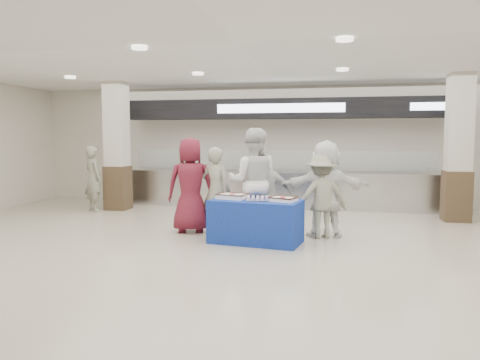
% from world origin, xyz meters
% --- Properties ---
extents(ground, '(14.00, 14.00, 0.00)m').
position_xyz_m(ground, '(0.00, 0.00, 0.00)').
color(ground, '#BEB6A2').
rests_on(ground, ground).
extents(serving_line, '(8.70, 0.85, 2.80)m').
position_xyz_m(serving_line, '(0.00, 5.40, 1.16)').
color(serving_line, '#B9BBC0').
rests_on(serving_line, ground).
extents(column_left, '(0.55, 0.55, 3.20)m').
position_xyz_m(column_left, '(-4.00, 4.20, 1.53)').
color(column_left, '#392A1A').
rests_on(column_left, ground).
extents(column_right, '(0.55, 0.55, 3.20)m').
position_xyz_m(column_right, '(4.00, 4.20, 1.53)').
color(column_right, '#392A1A').
rests_on(column_right, ground).
extents(display_table, '(1.65, 1.01, 0.75)m').
position_xyz_m(display_table, '(0.06, 1.22, 0.38)').
color(display_table, '#163499').
rests_on(display_table, ground).
extents(sheet_cake_left, '(0.58, 0.50, 0.10)m').
position_xyz_m(sheet_cake_left, '(-0.37, 1.33, 0.80)').
color(sheet_cake_left, white).
rests_on(sheet_cake_left, display_table).
extents(sheet_cake_right, '(0.51, 0.45, 0.09)m').
position_xyz_m(sheet_cake_right, '(0.54, 1.16, 0.80)').
color(sheet_cake_right, white).
rests_on(sheet_cake_right, display_table).
extents(cupcake_tray, '(0.45, 0.36, 0.07)m').
position_xyz_m(cupcake_tray, '(0.10, 1.18, 0.78)').
color(cupcake_tray, '#A9AAAE').
rests_on(cupcake_tray, display_table).
extents(civilian_maroon, '(1.01, 0.78, 1.83)m').
position_xyz_m(civilian_maroon, '(-1.32, 1.86, 0.92)').
color(civilian_maroon, maroon).
rests_on(civilian_maroon, ground).
extents(soldier_a, '(0.69, 0.56, 1.65)m').
position_xyz_m(soldier_a, '(-0.82, 1.86, 0.83)').
color(soldier_a, gray).
rests_on(soldier_a, ground).
extents(chef_tall, '(1.04, 0.84, 2.00)m').
position_xyz_m(chef_tall, '(-0.10, 1.86, 1.00)').
color(chef_tall, silver).
rests_on(chef_tall, ground).
extents(chef_short, '(0.95, 0.57, 1.51)m').
position_xyz_m(chef_short, '(0.17, 1.95, 0.76)').
color(chef_short, silver).
rests_on(chef_short, ground).
extents(soldier_b, '(1.14, 0.91, 1.54)m').
position_xyz_m(soldier_b, '(1.16, 1.86, 0.77)').
color(soldier_b, gray).
rests_on(soldier_b, ground).
extents(civilian_white, '(1.72, 0.79, 1.78)m').
position_xyz_m(civilian_white, '(1.23, 1.96, 0.89)').
color(civilian_white, white).
rests_on(civilian_white, ground).
extents(soldier_bg, '(0.70, 0.66, 1.62)m').
position_xyz_m(soldier_bg, '(-4.47, 3.84, 0.81)').
color(soldier_bg, gray).
rests_on(soldier_bg, ground).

